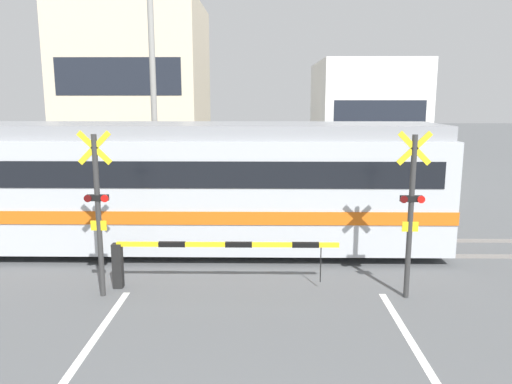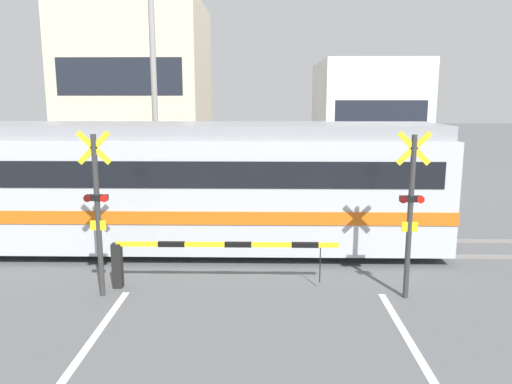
% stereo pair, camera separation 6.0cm
% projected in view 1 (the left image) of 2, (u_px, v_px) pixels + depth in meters
% --- Properties ---
extents(rail_track_near, '(50.00, 0.10, 0.08)m').
position_uv_depth(rail_track_near, '(256.00, 255.00, 12.88)').
color(rail_track_near, gray).
rests_on(rail_track_near, ground_plane).
extents(rail_track_far, '(50.00, 0.10, 0.08)m').
position_uv_depth(rail_track_far, '(256.00, 240.00, 14.29)').
color(rail_track_far, gray).
rests_on(rail_track_far, ground_plane).
extents(commuter_train, '(19.46, 2.98, 3.39)m').
position_uv_depth(commuter_train, '(74.00, 183.00, 13.32)').
color(commuter_train, '#B7BCC1').
rests_on(commuter_train, ground_plane).
extents(crossing_barrier_near, '(4.84, 0.20, 1.03)m').
position_uv_depth(crossing_barrier_near, '(185.00, 253.00, 10.64)').
color(crossing_barrier_near, black).
rests_on(crossing_barrier_near, ground_plane).
extents(crossing_barrier_far, '(4.84, 0.20, 1.03)m').
position_uv_depth(crossing_barrier_far, '(302.00, 198.00, 16.57)').
color(crossing_barrier_far, black).
rests_on(crossing_barrier_far, ground_plane).
extents(crossing_signal_left, '(0.68, 0.15, 3.42)m').
position_uv_depth(crossing_signal_left, '(98.00, 207.00, 10.02)').
color(crossing_signal_left, '#333333').
rests_on(crossing_signal_left, ground_plane).
extents(crossing_signal_right, '(0.68, 0.15, 3.42)m').
position_uv_depth(crossing_signal_right, '(411.00, 208.00, 9.93)').
color(crossing_signal_right, '#333333').
rests_on(crossing_signal_right, ground_plane).
extents(pedestrian, '(0.38, 0.23, 1.73)m').
position_uv_depth(pedestrian, '(236.00, 178.00, 19.28)').
color(pedestrian, '#23232D').
rests_on(pedestrian, ground_plane).
extents(building_left_of_street, '(7.53, 7.90, 9.27)m').
position_uv_depth(building_left_of_street, '(138.00, 88.00, 28.71)').
color(building_left_of_street, beige).
rests_on(building_left_of_street, ground_plane).
extents(building_right_of_street, '(5.48, 7.90, 6.06)m').
position_uv_depth(building_right_of_street, '(364.00, 116.00, 28.83)').
color(building_right_of_street, white).
rests_on(building_right_of_street, ground_plane).
extents(utility_pole_streetside, '(0.22, 0.22, 8.86)m').
position_uv_depth(utility_pole_streetside, '(153.00, 87.00, 18.43)').
color(utility_pole_streetside, gray).
rests_on(utility_pole_streetside, ground_plane).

